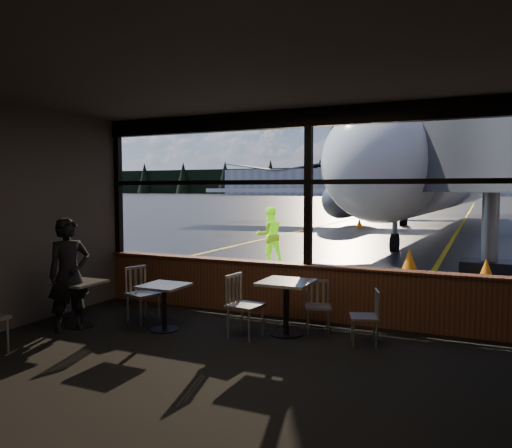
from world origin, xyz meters
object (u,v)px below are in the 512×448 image
Objects in this scene: airliner at (444,129)px; cone_nose at (410,259)px; cafe_table_near at (286,308)px; cafe_table_left at (79,304)px; chair_mid_w at (143,295)px; chair_near_e at (364,317)px; chair_near_n at (318,307)px; cone_wing at (359,223)px; cone_extra at (486,269)px; passenger at (69,275)px; chair_near_w at (245,306)px; ground_crew at (269,235)px; cafe_table_mid at (164,308)px.

cone_nose is (0.31, -15.92, -5.23)m from airliner.
cafe_table_near is 7.18m from cone_nose.
chair_mid_w is (0.75, 0.64, 0.09)m from cafe_table_left.
chair_near_e is at bearing -87.55° from cone_nose.
chair_near_n is (0.40, 0.30, -0.01)m from cafe_table_near.
cone_extra reaches higher than cone_wing.
cone_extra is (5.85, 7.36, -0.61)m from passenger.
chair_mid_w is at bearing -128.37° from cone_extra.
chair_near_w reaches higher than cone_extra.
chair_near_w is 1.68× the size of cone_nose.
ground_crew is (-3.63, -16.41, -4.69)m from airliner.
chair_mid_w reaches higher than chair_near_e.
cone_extra is at bearing 56.02° from cafe_table_mid.
chair_mid_w reaches higher than cone_nose.
chair_near_n is 1.42× the size of cone_nose.
chair_mid_w is (-2.79, -0.60, 0.06)m from chair_near_n.
chair_near_e is (1.17, -0.02, -0.01)m from cafe_table_near.
chair_near_n reaches higher than cone_extra.
airliner is at bearing 97.41° from cone_extra.
airliner reaches higher than cone_extra.
cone_extra is at bearing -12.57° from passenger.
chair_near_w is at bearing 84.39° from chair_near_e.
cone_wing is (-4.87, 21.27, -0.14)m from chair_near_e.
chair_near_w is 1.13m from chair_near_n.
chair_mid_w is at bearing -86.50° from cone_wing.
chair_near_w reaches higher than chair_near_e.
cone_nose is 1.07× the size of cone_extra.
cafe_table_left is (-1.34, -0.38, 0.01)m from cafe_table_mid.
cone_nose is (2.65, 7.68, -0.08)m from cafe_table_mid.
chair_mid_w is at bearing 156.68° from cafe_table_mid.
airliner reaches higher than passenger.
airliner is 23.32m from chair_near_n.
chair_near_n is (-0.16, -22.75, -5.11)m from airliner.
chair_near_n is at bearing 21.29° from cafe_table_mid.
cafe_table_mid is 2.35m from chair_near_n.
chair_mid_w reaches higher than cafe_table_near.
passenger is 9.42m from cone_extra.
cone_extra is at bearing -132.15° from chair_near_n.
cone_wing is at bearing -159.41° from chair_mid_w.
cone_wing is at bearing 99.89° from cafe_table_near.
chair_mid_w is 8.28m from cone_extra.
cafe_table_mid is 1.40m from cafe_table_left.
chair_near_w is at bearing 104.63° from chair_mid_w.
chair_near_e is 0.48× the size of ground_crew.
cafe_table_mid is at bearing -38.74° from passenger.
chair_near_e is 0.45× the size of passenger.
airliner is 45.29× the size of chair_near_n.
cafe_table_near reaches higher than cafe_table_mid.
cone_extra is (5.14, 6.49, -0.20)m from chair_mid_w.
cone_extra is at bearing 132.74° from ground_crew.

